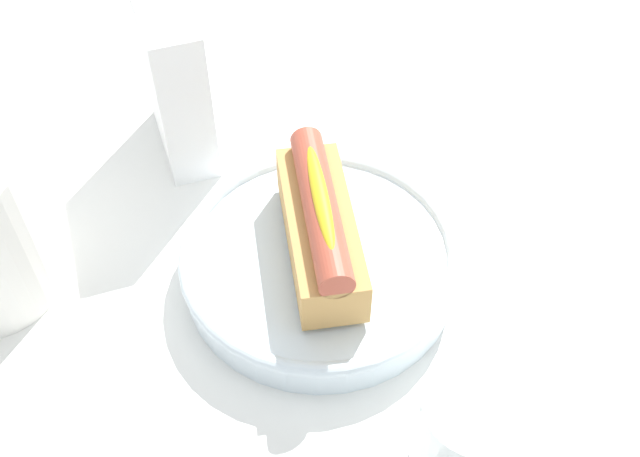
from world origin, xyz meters
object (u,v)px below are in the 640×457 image
hotdog_front (320,222)px  napkin_box (175,80)px  water_glass (466,442)px  serving_bowl (320,258)px

hotdog_front → napkin_box: bearing=18.4°
water_glass → napkin_box: bearing=13.6°
serving_bowl → napkin_box: size_ratio=1.50×
water_glass → napkin_box: (0.38, 0.09, 0.04)m
serving_bowl → hotdog_front: (0.00, -0.00, 0.04)m
serving_bowl → hotdog_front: size_ratio=1.43×
napkin_box → water_glass: bearing=-164.3°
hotdog_front → serving_bowl: bearing=90.0°
serving_bowl → water_glass: 0.19m
serving_bowl → hotdog_front: bearing=-90.0°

